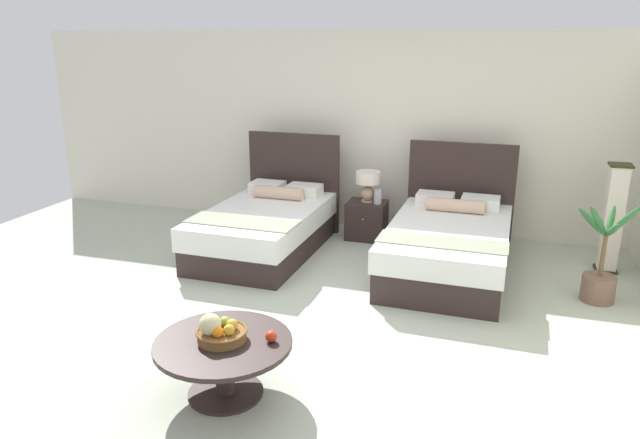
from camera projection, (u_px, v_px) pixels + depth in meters
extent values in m
cube|color=#AFB8A2|center=(313.00, 316.00, 5.39)|extent=(9.85, 9.29, 0.02)
cube|color=silver|center=(381.00, 132.00, 7.61)|extent=(9.85, 0.12, 2.53)
cube|color=#2E211F|center=(264.00, 241.00, 6.91)|extent=(1.19, 1.98, 0.28)
cube|color=white|center=(263.00, 219.00, 6.83)|extent=(1.23, 2.02, 0.26)
cube|color=#2E211F|center=(294.00, 182.00, 7.68)|extent=(1.22, 0.09, 1.27)
cube|color=white|center=(267.00, 187.00, 7.50)|extent=(0.42, 0.31, 0.14)
cube|color=white|center=(304.00, 190.00, 7.35)|extent=(0.42, 0.31, 0.14)
cylinder|color=#D3AE90|center=(278.00, 193.00, 7.21)|extent=(0.63, 0.16, 0.15)
cube|color=gray|center=(242.00, 222.00, 6.30)|extent=(1.21, 0.46, 0.01)
cube|color=#2E211F|center=(447.00, 260.00, 6.30)|extent=(1.23, 2.08, 0.31)
cube|color=white|center=(448.00, 236.00, 6.22)|extent=(1.27, 2.12, 0.23)
cube|color=#2E211F|center=(460.00, 194.00, 7.12)|extent=(1.26, 0.09, 1.25)
cube|color=white|center=(435.00, 199.00, 6.94)|extent=(0.43, 0.31, 0.14)
cube|color=white|center=(480.00, 203.00, 6.78)|extent=(0.43, 0.31, 0.14)
cylinder|color=#D3AE90|center=(455.00, 206.00, 6.64)|extent=(0.65, 0.16, 0.15)
cube|color=gray|center=(442.00, 242.00, 5.66)|extent=(1.25, 0.41, 0.01)
cube|color=#2E211F|center=(367.00, 220.00, 7.40)|extent=(0.48, 0.41, 0.47)
sphere|color=tan|center=(363.00, 219.00, 7.18)|extent=(0.02, 0.02, 0.02)
cylinder|color=tan|center=(367.00, 201.00, 7.35)|extent=(0.15, 0.15, 0.02)
ellipsoid|color=tan|center=(368.00, 193.00, 7.32)|extent=(0.17, 0.17, 0.18)
cylinder|color=#99844C|center=(368.00, 185.00, 7.29)|extent=(0.02, 0.02, 0.04)
cylinder|color=#EFE3CF|center=(368.00, 177.00, 7.26)|extent=(0.30, 0.30, 0.15)
cylinder|color=#B6B3BC|center=(378.00, 197.00, 7.23)|extent=(0.10, 0.10, 0.18)
torus|color=#B6B3BC|center=(378.00, 189.00, 7.20)|extent=(0.09, 0.09, 0.01)
cylinder|color=#2E211F|center=(226.00, 392.00, 4.18)|extent=(0.53, 0.53, 0.02)
cylinder|color=#2E211F|center=(225.00, 370.00, 4.13)|extent=(0.13, 0.13, 0.39)
cylinder|color=#2E211F|center=(223.00, 343.00, 4.07)|extent=(0.96, 0.96, 0.04)
cylinder|color=brown|center=(222.00, 336.00, 4.07)|extent=(0.34, 0.34, 0.07)
torus|color=brown|center=(222.00, 331.00, 4.06)|extent=(0.36, 0.36, 0.02)
sphere|color=gold|center=(232.00, 325.00, 4.07)|extent=(0.08, 0.08, 0.08)
sphere|color=#8DAA3C|center=(225.00, 322.00, 4.12)|extent=(0.08, 0.08, 0.08)
sphere|color=#84AE44|center=(214.00, 324.00, 4.10)|extent=(0.07, 0.07, 0.07)
sphere|color=beige|center=(210.00, 324.00, 4.01)|extent=(0.15, 0.15, 0.15)
sphere|color=orange|center=(218.00, 332.00, 3.98)|extent=(0.08, 0.08, 0.08)
sphere|color=gold|center=(229.00, 330.00, 4.00)|extent=(0.08, 0.08, 0.08)
sphere|color=red|center=(271.00, 336.00, 4.04)|extent=(0.08, 0.08, 0.08)
cube|color=#282C12|center=(605.00, 269.00, 6.41)|extent=(0.22, 0.22, 0.03)
cube|color=silver|center=(613.00, 218.00, 6.24)|extent=(0.18, 0.18, 1.13)
cube|color=#282C12|center=(621.00, 165.00, 6.08)|extent=(0.22, 0.22, 0.02)
cylinder|color=brown|center=(598.00, 288.00, 5.65)|extent=(0.31, 0.31, 0.25)
cylinder|color=brown|center=(603.00, 256.00, 5.55)|extent=(0.04, 0.04, 0.41)
ellipsoid|color=#306434|center=(624.00, 221.00, 5.40)|extent=(0.30, 0.09, 0.35)
ellipsoid|color=#306434|center=(611.00, 220.00, 5.57)|extent=(0.14, 0.31, 0.29)
ellipsoid|color=#306434|center=(592.00, 221.00, 5.56)|extent=(0.30, 0.20, 0.27)
ellipsoid|color=#306434|center=(598.00, 221.00, 5.42)|extent=(0.24, 0.19, 0.34)
ellipsoid|color=#306434|center=(613.00, 230.00, 5.36)|extent=(0.11, 0.26, 0.23)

